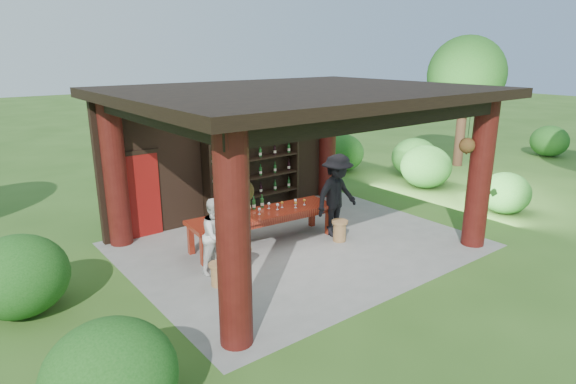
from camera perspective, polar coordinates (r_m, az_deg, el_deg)
ground at (r=11.01m, az=1.28°, el=-6.22°), size 90.00×90.00×0.00m
pavilion at (r=10.70m, az=-0.15°, el=5.07°), size 7.50×6.00×3.60m
wine_shelf at (r=12.75m, az=-4.17°, el=2.74°), size 2.80×0.43×2.46m
tasting_table at (r=10.86m, az=-2.98°, el=-2.98°), size 3.51×1.18×0.75m
stool_near_left at (r=9.83m, az=-5.26°, el=-7.71°), size 0.33×0.33×0.43m
stool_near_right at (r=11.17m, az=6.13°, el=-4.52°), size 0.38×0.38×0.49m
stool_far_left at (r=9.19m, az=-8.29°, el=-9.55°), size 0.34×0.34×0.45m
host at (r=11.23m, az=-6.10°, el=-0.63°), size 0.72×0.48×1.92m
guest_woman at (r=9.55m, az=-8.42°, el=-5.12°), size 0.88×0.78×1.52m
guest_man at (r=11.30m, az=5.81°, el=-0.41°), size 1.34×0.86×1.97m
table_bottles at (r=11.01m, az=-3.92°, el=-1.24°), size 0.43×0.10×0.31m
table_glasses at (r=10.96m, az=-1.36°, el=-1.72°), size 2.11×0.40×0.15m
napkin_basket at (r=10.32m, az=-7.18°, el=-3.04°), size 0.27×0.20×0.14m
shrubs at (r=13.99m, az=10.99°, el=0.86°), size 21.32×9.00×1.36m
trees at (r=13.81m, az=11.13°, el=12.50°), size 22.32×10.87×4.80m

